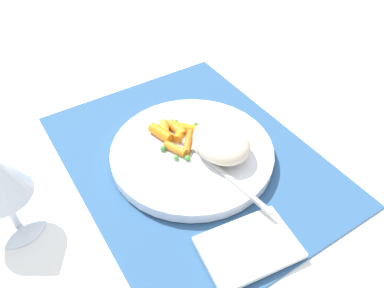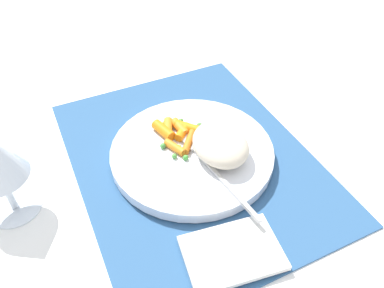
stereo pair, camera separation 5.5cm
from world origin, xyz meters
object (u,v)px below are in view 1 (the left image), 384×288
object	(u,v)px
napkin	(249,247)
carrot_portion	(175,133)
plate	(192,153)
rice_mound	(221,142)
fork	(210,162)

from	to	relation	value
napkin	carrot_portion	bearing A→B (deg)	-5.36
plate	napkin	world-z (taller)	plate
rice_mound	carrot_portion	distance (m)	0.08
rice_mound	fork	xyz separation A→B (m)	(-0.01, 0.03, -0.02)
plate	fork	size ratio (longest dim) A/B	1.26
rice_mound	napkin	world-z (taller)	rice_mound
carrot_portion	napkin	world-z (taller)	carrot_portion
carrot_portion	rice_mound	bearing A→B (deg)	-148.46
rice_mound	napkin	size ratio (longest dim) A/B	0.82
plate	carrot_portion	bearing A→B (deg)	12.41
carrot_portion	napkin	size ratio (longest dim) A/B	0.71
plate	napkin	distance (m)	0.18
rice_mound	carrot_portion	xyz separation A→B (m)	(0.07, 0.04, -0.01)
fork	napkin	world-z (taller)	fork
rice_mound	plate	bearing A→B (deg)	48.23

